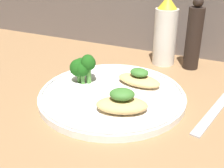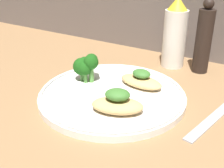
{
  "view_description": "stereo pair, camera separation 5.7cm",
  "coord_description": "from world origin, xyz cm",
  "px_view_note": "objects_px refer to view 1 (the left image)",
  "views": [
    {
      "loc": [
        22.66,
        -46.53,
        28.14
      ],
      "look_at": [
        0.0,
        0.0,
        3.4
      ],
      "focal_mm": 45.0,
      "sensor_mm": 36.0,
      "label": 1
    },
    {
      "loc": [
        27.66,
        -43.74,
        28.14
      ],
      "look_at": [
        0.0,
        0.0,
        3.4
      ],
      "focal_mm": 45.0,
      "sensor_mm": 36.0,
      "label": 2
    }
  ],
  "objects_px": {
    "sauce_bottle": "(165,33)",
    "plate": "(112,94)",
    "broccoli_bunch": "(83,66)",
    "pepper_grinder": "(194,37)"
  },
  "relations": [
    {
      "from": "plate",
      "to": "pepper_grinder",
      "type": "height_order",
      "value": "pepper_grinder"
    },
    {
      "from": "sauce_bottle",
      "to": "pepper_grinder",
      "type": "relative_size",
      "value": 0.99
    },
    {
      "from": "sauce_bottle",
      "to": "broccoli_bunch",
      "type": "bearing_deg",
      "value": -117.48
    },
    {
      "from": "broccoli_bunch",
      "to": "pepper_grinder",
      "type": "distance_m",
      "value": 0.3
    },
    {
      "from": "plate",
      "to": "sauce_bottle",
      "type": "height_order",
      "value": "sauce_bottle"
    },
    {
      "from": "plate",
      "to": "broccoli_bunch",
      "type": "distance_m",
      "value": 0.09
    },
    {
      "from": "sauce_bottle",
      "to": "plate",
      "type": "bearing_deg",
      "value": -98.45
    },
    {
      "from": "plate",
      "to": "pepper_grinder",
      "type": "distance_m",
      "value": 0.28
    },
    {
      "from": "pepper_grinder",
      "to": "broccoli_bunch",
      "type": "bearing_deg",
      "value": -130.36
    },
    {
      "from": "plate",
      "to": "broccoli_bunch",
      "type": "xyz_separation_m",
      "value": [
        -0.08,
        0.02,
        0.04
      ]
    }
  ]
}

